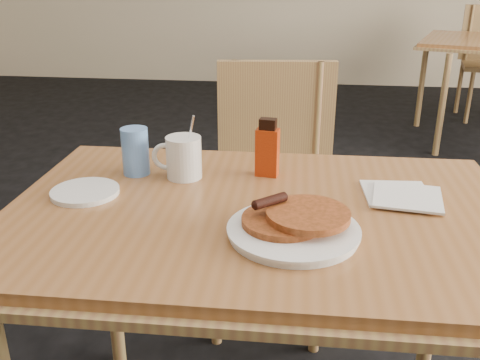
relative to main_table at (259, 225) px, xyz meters
name	(u,v)px	position (x,y,z in m)	size (l,w,h in m)	color
main_table	(259,225)	(0.00, 0.00, 0.00)	(1.20, 0.82, 0.75)	#8F5C33
chair_main_far	(273,171)	(-0.01, 0.71, -0.14)	(0.47, 0.47, 0.94)	#9F834B
pancake_plate	(294,226)	(0.08, -0.12, 0.06)	(0.27, 0.27, 0.07)	white
coffee_mug	(183,157)	(-0.21, 0.17, 0.10)	(0.13, 0.09, 0.17)	white
syrup_bottle	(267,149)	(0.00, 0.21, 0.11)	(0.06, 0.04, 0.15)	maroon
napkin_stack	(402,195)	(0.33, 0.10, 0.05)	(0.19, 0.20, 0.01)	silver
blue_tumbler	(135,151)	(-0.34, 0.17, 0.10)	(0.07, 0.07, 0.12)	#5E90DC
side_saucer	(85,192)	(-0.42, 0.03, 0.05)	(0.16, 0.16, 0.01)	white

